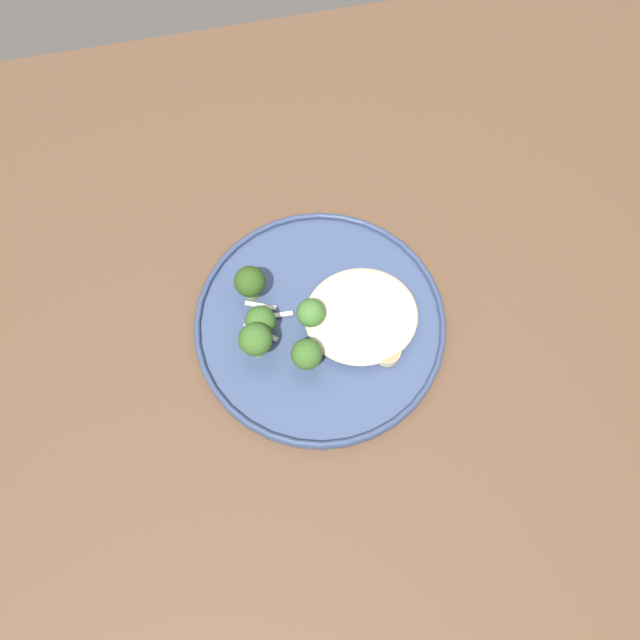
{
  "coord_description": "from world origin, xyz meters",
  "views": [
    {
      "loc": [
        0.05,
        0.27,
        1.47
      ],
      "look_at": [
        -0.01,
        -0.02,
        0.76
      ],
      "focal_mm": 37.95,
      "sensor_mm": 36.0,
      "label": 1
    }
  ],
  "objects_px": {
    "broccoli_floret_left_leaning": "(250,283)",
    "seared_scallop_tilted_round": "(375,292)",
    "seared_scallop_left_edge": "(387,353)",
    "broccoli_floret_front_edge": "(260,321)",
    "seared_scallop_large_seared": "(331,342)",
    "broccoli_floret_right_tilted": "(256,341)",
    "broccoli_floret_small_sprig": "(309,315)",
    "broccoli_floret_center_pile": "(307,355)",
    "dinner_plate": "(320,324)",
    "seared_scallop_rear_pale": "(362,319)",
    "seared_scallop_center_golden": "(357,343)"
  },
  "relations": [
    {
      "from": "broccoli_floret_front_edge",
      "to": "seared_scallop_large_seared",
      "type": "bearing_deg",
      "value": 154.63
    },
    {
      "from": "seared_scallop_tilted_round",
      "to": "broccoli_floret_center_pile",
      "type": "bearing_deg",
      "value": 35.79
    },
    {
      "from": "seared_scallop_center_golden",
      "to": "seared_scallop_left_edge",
      "type": "height_order",
      "value": "seared_scallop_center_golden"
    },
    {
      "from": "dinner_plate",
      "to": "broccoli_floret_left_leaning",
      "type": "xyz_separation_m",
      "value": [
        0.07,
        -0.05,
        0.03
      ]
    },
    {
      "from": "dinner_plate",
      "to": "broccoli_floret_small_sprig",
      "type": "xyz_separation_m",
      "value": [
        0.01,
        0.0,
        0.04
      ]
    },
    {
      "from": "seared_scallop_left_edge",
      "to": "broccoli_floret_left_leaning",
      "type": "height_order",
      "value": "broccoli_floret_left_leaning"
    },
    {
      "from": "broccoli_floret_left_leaning",
      "to": "seared_scallop_tilted_round",
      "type": "bearing_deg",
      "value": 167.69
    },
    {
      "from": "dinner_plate",
      "to": "seared_scallop_rear_pale",
      "type": "bearing_deg",
      "value": 168.78
    },
    {
      "from": "dinner_plate",
      "to": "seared_scallop_center_golden",
      "type": "height_order",
      "value": "seared_scallop_center_golden"
    },
    {
      "from": "dinner_plate",
      "to": "seared_scallop_center_golden",
      "type": "distance_m",
      "value": 0.05
    },
    {
      "from": "seared_scallop_tilted_round",
      "to": "dinner_plate",
      "type": "bearing_deg",
      "value": 17.01
    },
    {
      "from": "seared_scallop_large_seared",
      "to": "broccoli_floret_front_edge",
      "type": "relative_size",
      "value": 0.69
    },
    {
      "from": "broccoli_floret_small_sprig",
      "to": "broccoli_floret_center_pile",
      "type": "height_order",
      "value": "same"
    },
    {
      "from": "broccoli_floret_center_pile",
      "to": "dinner_plate",
      "type": "bearing_deg",
      "value": -117.77
    },
    {
      "from": "seared_scallop_large_seared",
      "to": "broccoli_floret_center_pile",
      "type": "xyz_separation_m",
      "value": [
        0.03,
        0.02,
        0.02
      ]
    },
    {
      "from": "seared_scallop_rear_pale",
      "to": "seared_scallop_tilted_round",
      "type": "xyz_separation_m",
      "value": [
        -0.02,
        -0.03,
        -0.0
      ]
    },
    {
      "from": "seared_scallop_center_golden",
      "to": "broccoli_floret_center_pile",
      "type": "relative_size",
      "value": 0.64
    },
    {
      "from": "seared_scallop_center_golden",
      "to": "broccoli_floret_right_tilted",
      "type": "xyz_separation_m",
      "value": [
        0.11,
        -0.01,
        0.03
      ]
    },
    {
      "from": "seared_scallop_tilted_round",
      "to": "broccoli_floret_front_edge",
      "type": "bearing_deg",
      "value": 6.67
    },
    {
      "from": "broccoli_floret_small_sprig",
      "to": "seared_scallop_tilted_round",
      "type": "bearing_deg",
      "value": -165.01
    },
    {
      "from": "broccoli_floret_small_sprig",
      "to": "broccoli_floret_left_leaning",
      "type": "relative_size",
      "value": 1.0
    },
    {
      "from": "broccoli_floret_small_sprig",
      "to": "broccoli_floret_left_leaning",
      "type": "bearing_deg",
      "value": -42.39
    },
    {
      "from": "seared_scallop_rear_pale",
      "to": "seared_scallop_large_seared",
      "type": "distance_m",
      "value": 0.05
    },
    {
      "from": "seared_scallop_left_edge",
      "to": "broccoli_floret_front_edge",
      "type": "distance_m",
      "value": 0.15
    },
    {
      "from": "seared_scallop_center_golden",
      "to": "seared_scallop_large_seared",
      "type": "xyz_separation_m",
      "value": [
        0.03,
        -0.01,
        -0.0
      ]
    },
    {
      "from": "seared_scallop_large_seared",
      "to": "broccoli_floret_small_sprig",
      "type": "relative_size",
      "value": 0.58
    },
    {
      "from": "seared_scallop_tilted_round",
      "to": "broccoli_floret_front_edge",
      "type": "xyz_separation_m",
      "value": [
        0.14,
        0.02,
        0.02
      ]
    },
    {
      "from": "seared_scallop_left_edge",
      "to": "broccoli_floret_right_tilted",
      "type": "distance_m",
      "value": 0.15
    },
    {
      "from": "broccoli_floret_small_sprig",
      "to": "broccoli_floret_left_leaning",
      "type": "xyz_separation_m",
      "value": [
        0.06,
        -0.05,
        -0.0
      ]
    },
    {
      "from": "seared_scallop_large_seared",
      "to": "seared_scallop_left_edge",
      "type": "xyz_separation_m",
      "value": [
        -0.06,
        0.03,
        0.0
      ]
    },
    {
      "from": "seared_scallop_left_edge",
      "to": "seared_scallop_tilted_round",
      "type": "bearing_deg",
      "value": -92.85
    },
    {
      "from": "dinner_plate",
      "to": "seared_scallop_center_golden",
      "type": "bearing_deg",
      "value": 133.37
    },
    {
      "from": "seared_scallop_large_seared",
      "to": "broccoli_floret_center_pile",
      "type": "height_order",
      "value": "broccoli_floret_center_pile"
    },
    {
      "from": "seared_scallop_left_edge",
      "to": "broccoli_floret_left_leaning",
      "type": "distance_m",
      "value": 0.17
    },
    {
      "from": "seared_scallop_center_golden",
      "to": "broccoli_floret_right_tilted",
      "type": "height_order",
      "value": "broccoli_floret_right_tilted"
    },
    {
      "from": "seared_scallop_large_seared",
      "to": "broccoli_floret_front_edge",
      "type": "xyz_separation_m",
      "value": [
        0.07,
        -0.03,
        0.02
      ]
    },
    {
      "from": "seared_scallop_center_golden",
      "to": "seared_scallop_left_edge",
      "type": "bearing_deg",
      "value": 149.86
    },
    {
      "from": "seared_scallop_left_edge",
      "to": "broccoli_floret_front_edge",
      "type": "bearing_deg",
      "value": -24.39
    },
    {
      "from": "dinner_plate",
      "to": "seared_scallop_tilted_round",
      "type": "distance_m",
      "value": 0.07
    },
    {
      "from": "seared_scallop_rear_pale",
      "to": "seared_scallop_large_seared",
      "type": "xyz_separation_m",
      "value": [
        0.04,
        0.02,
        -0.0
      ]
    },
    {
      "from": "seared_scallop_rear_pale",
      "to": "seared_scallop_tilted_round",
      "type": "height_order",
      "value": "seared_scallop_rear_pale"
    },
    {
      "from": "broccoli_floret_left_leaning",
      "to": "broccoli_floret_right_tilted",
      "type": "relative_size",
      "value": 0.89
    },
    {
      "from": "seared_scallop_center_golden",
      "to": "broccoli_floret_front_edge",
      "type": "distance_m",
      "value": 0.11
    },
    {
      "from": "dinner_plate",
      "to": "seared_scallop_left_edge",
      "type": "bearing_deg",
      "value": 140.2
    },
    {
      "from": "seared_scallop_rear_pale",
      "to": "seared_scallop_large_seared",
      "type": "bearing_deg",
      "value": 26.42
    },
    {
      "from": "dinner_plate",
      "to": "seared_scallop_rear_pale",
      "type": "height_order",
      "value": "seared_scallop_rear_pale"
    },
    {
      "from": "broccoli_floret_small_sprig",
      "to": "broccoli_floret_left_leaning",
      "type": "distance_m",
      "value": 0.08
    },
    {
      "from": "seared_scallop_large_seared",
      "to": "seared_scallop_rear_pale",
      "type": "bearing_deg",
      "value": -153.58
    },
    {
      "from": "dinner_plate",
      "to": "seared_scallop_left_edge",
      "type": "xyz_separation_m",
      "value": [
        -0.07,
        0.05,
        0.01
      ]
    },
    {
      "from": "dinner_plate",
      "to": "broccoli_floret_front_edge",
      "type": "height_order",
      "value": "broccoli_floret_front_edge"
    }
  ]
}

